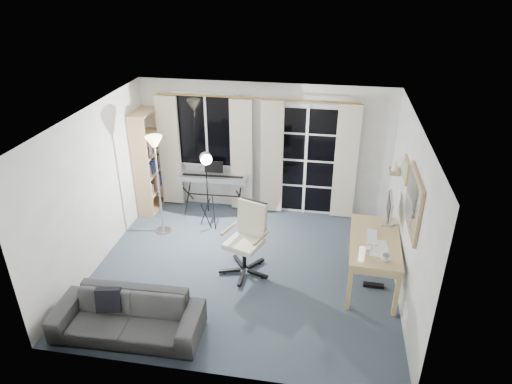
% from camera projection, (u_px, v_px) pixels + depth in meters
% --- Properties ---
extents(floor, '(4.50, 4.00, 0.02)m').
position_uv_depth(floor, '(244.00, 270.00, 6.99)').
color(floor, '#343E4B').
rests_on(floor, ground).
extents(window, '(1.20, 0.08, 1.40)m').
position_uv_depth(window, '(207.00, 130.00, 8.19)').
color(window, white).
rests_on(window, floor).
extents(french_door, '(1.32, 0.09, 2.11)m').
position_uv_depth(french_door, '(306.00, 161.00, 8.14)').
color(french_door, white).
rests_on(french_door, floor).
extents(curtains, '(3.60, 0.07, 2.13)m').
position_uv_depth(curtains, '(256.00, 156.00, 8.16)').
color(curtains, gold).
rests_on(curtains, floor).
extents(bookshelf, '(0.32, 0.89, 1.91)m').
position_uv_depth(bookshelf, '(148.00, 163.00, 8.37)').
color(bookshelf, '#A37A56').
rests_on(bookshelf, floor).
extents(torchiere_lamp, '(0.34, 0.34, 1.75)m').
position_uv_depth(torchiere_lamp, '(156.00, 157.00, 7.34)').
color(torchiere_lamp, '#B2B2B7').
rests_on(torchiere_lamp, floor).
extents(keyboard_piano, '(1.27, 0.64, 0.91)m').
position_uv_depth(keyboard_piano, '(213.00, 178.00, 8.30)').
color(keyboard_piano, black).
rests_on(keyboard_piano, floor).
extents(studio_light, '(0.34, 0.34, 1.47)m').
position_uv_depth(studio_light, '(206.00, 167.00, 7.52)').
color(studio_light, black).
rests_on(studio_light, floor).
extents(office_chair, '(0.76, 0.77, 1.10)m').
position_uv_depth(office_chair, '(249.00, 232.00, 6.74)').
color(office_chair, black).
rests_on(office_chair, floor).
extents(desk, '(0.74, 1.40, 0.74)m').
position_uv_depth(desk, '(375.00, 245.00, 6.42)').
color(desk, tan).
rests_on(desk, floor).
extents(monitor, '(0.18, 0.53, 0.46)m').
position_uv_depth(monitor, '(390.00, 208.00, 6.62)').
color(monitor, silver).
rests_on(monitor, desk).
extents(desk_clutter, '(0.45, 0.83, 0.93)m').
position_uv_depth(desk_clutter, '(370.00, 258.00, 6.27)').
color(desk_clutter, white).
rests_on(desk_clutter, desk).
extents(mug, '(0.12, 0.10, 0.12)m').
position_uv_depth(mug, '(386.00, 257.00, 5.90)').
color(mug, silver).
rests_on(mug, desk).
extents(wall_mirror, '(0.04, 0.94, 0.74)m').
position_uv_depth(wall_mirror, '(413.00, 203.00, 5.64)').
color(wall_mirror, '#A37A56').
rests_on(wall_mirror, floor).
extents(framed_print, '(0.03, 0.42, 0.32)m').
position_uv_depth(framed_print, '(406.00, 170.00, 6.41)').
color(framed_print, '#A37A56').
rests_on(framed_print, floor).
extents(wall_shelf, '(0.16, 0.30, 0.18)m').
position_uv_depth(wall_shelf, '(395.00, 168.00, 6.94)').
color(wall_shelf, '#A37A56').
rests_on(wall_shelf, floor).
extents(sofa, '(1.86, 0.59, 0.72)m').
position_uv_depth(sofa, '(127.00, 311.00, 5.63)').
color(sofa, '#2B2B2D').
rests_on(sofa, floor).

